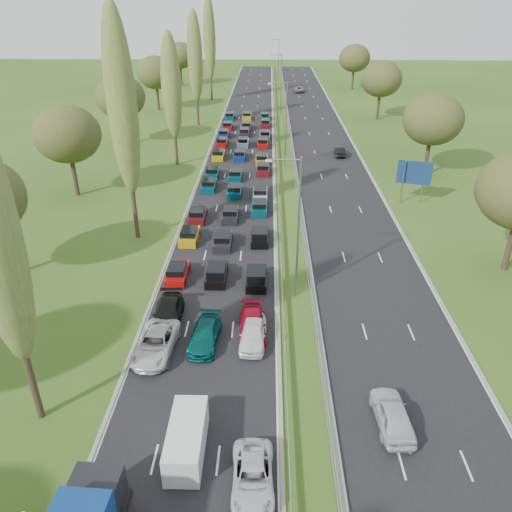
{
  "coord_description": "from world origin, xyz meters",
  "views": [
    {
      "loc": [
        2.05,
        7.19,
        22.7
      ],
      "look_at": [
        1.05,
        47.19,
        1.5
      ],
      "focal_mm": 35.0,
      "sensor_mm": 36.0,
      "label": 1
    }
  ],
  "objects_px": {
    "white_van_rear": "(187,436)",
    "near_car_3": "(168,313)",
    "near_car_2": "(156,343)",
    "direction_sign": "(414,175)"
  },
  "relations": [
    {
      "from": "near_car_2",
      "to": "near_car_3",
      "type": "bearing_deg",
      "value": 91.35
    },
    {
      "from": "white_van_rear",
      "to": "near_car_3",
      "type": "bearing_deg",
      "value": 104.85
    },
    {
      "from": "white_van_rear",
      "to": "direction_sign",
      "type": "height_order",
      "value": "direction_sign"
    },
    {
      "from": "white_van_rear",
      "to": "near_car_2",
      "type": "bearing_deg",
      "value": 112.12
    },
    {
      "from": "near_car_3",
      "to": "direction_sign",
      "type": "height_order",
      "value": "direction_sign"
    },
    {
      "from": "near_car_3",
      "to": "direction_sign",
      "type": "relative_size",
      "value": 1.02
    },
    {
      "from": "near_car_2",
      "to": "white_van_rear",
      "type": "xyz_separation_m",
      "value": [
        3.5,
        -8.44,
        0.22
      ]
    },
    {
      "from": "near_car_3",
      "to": "white_van_rear",
      "type": "xyz_separation_m",
      "value": [
        3.31,
        -12.15,
        0.22
      ]
    },
    {
      "from": "near_car_3",
      "to": "white_van_rear",
      "type": "height_order",
      "value": "white_van_rear"
    },
    {
      "from": "near_car_2",
      "to": "white_van_rear",
      "type": "relative_size",
      "value": 1.13
    }
  ]
}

